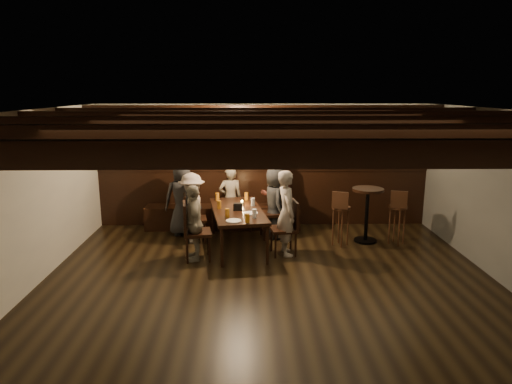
{
  "coord_description": "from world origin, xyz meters",
  "views": [
    {
      "loc": [
        -0.31,
        -5.42,
        2.66
      ],
      "look_at": [
        -0.19,
        1.3,
        1.15
      ],
      "focal_mm": 32.0,
      "sensor_mm": 36.0,
      "label": 1
    }
  ],
  "objects_px": {
    "chair_right_far": "(284,238)",
    "person_right_near": "(275,203)",
    "person_bench_right": "(278,195)",
    "bar_stool_right": "(397,224)",
    "person_bench_left": "(183,198)",
    "chair_right_near": "(273,222)",
    "person_right_far": "(287,213)",
    "dining_table": "(237,213)",
    "person_bench_centre": "(230,199)",
    "bar_stool_left": "(340,225)",
    "person_left_far": "(194,223)",
    "person_left_near": "(192,208)",
    "chair_left_near": "(194,227)",
    "chair_left_far": "(197,242)",
    "high_top_table": "(367,207)"
  },
  "relations": [
    {
      "from": "person_bench_right",
      "to": "bar_stool_right",
      "type": "xyz_separation_m",
      "value": [
        2.03,
        -0.91,
        -0.32
      ]
    },
    {
      "from": "person_right_near",
      "to": "person_right_far",
      "type": "height_order",
      "value": "person_right_far"
    },
    {
      "from": "person_bench_left",
      "to": "bar_stool_right",
      "type": "xyz_separation_m",
      "value": [
        3.81,
        -0.64,
        -0.33
      ]
    },
    {
      "from": "person_left_near",
      "to": "dining_table",
      "type": "bearing_deg",
      "value": 59.04
    },
    {
      "from": "chair_right_near",
      "to": "person_bench_centre",
      "type": "xyz_separation_m",
      "value": [
        -0.8,
        0.49,
        0.32
      ]
    },
    {
      "from": "chair_left_far",
      "to": "person_bench_centre",
      "type": "relative_size",
      "value": 0.76
    },
    {
      "from": "chair_right_far",
      "to": "high_top_table",
      "type": "xyz_separation_m",
      "value": [
        1.51,
        0.61,
        0.36
      ]
    },
    {
      "from": "chair_left_near",
      "to": "chair_right_far",
      "type": "bearing_deg",
      "value": 57.95
    },
    {
      "from": "person_bench_centre",
      "to": "person_bench_right",
      "type": "distance_m",
      "value": 0.92
    },
    {
      "from": "person_right_far",
      "to": "bar_stool_right",
      "type": "relative_size",
      "value": 1.42
    },
    {
      "from": "person_bench_centre",
      "to": "person_right_near",
      "type": "distance_m",
      "value": 0.96
    },
    {
      "from": "chair_right_near",
      "to": "person_right_far",
      "type": "relative_size",
      "value": 0.68
    },
    {
      "from": "dining_table",
      "to": "person_right_near",
      "type": "relative_size",
      "value": 1.46
    },
    {
      "from": "person_bench_left",
      "to": "person_right_far",
      "type": "relative_size",
      "value": 1.0
    },
    {
      "from": "person_left_far",
      "to": "person_left_near",
      "type": "bearing_deg",
      "value": -180.0
    },
    {
      "from": "chair_left_near",
      "to": "bar_stool_left",
      "type": "bearing_deg",
      "value": 75.39
    },
    {
      "from": "dining_table",
      "to": "bar_stool_right",
      "type": "relative_size",
      "value": 1.93
    },
    {
      "from": "person_bench_centre",
      "to": "dining_table",
      "type": "bearing_deg",
      "value": 90.0
    },
    {
      "from": "chair_right_far",
      "to": "dining_table",
      "type": "bearing_deg",
      "value": 57.96
    },
    {
      "from": "chair_right_far",
      "to": "person_right_near",
      "type": "bearing_deg",
      "value": -1.97
    },
    {
      "from": "chair_left_far",
      "to": "bar_stool_left",
      "type": "bearing_deg",
      "value": 95.75
    },
    {
      "from": "chair_right_far",
      "to": "bar_stool_right",
      "type": "height_order",
      "value": "bar_stool_right"
    },
    {
      "from": "person_bench_left",
      "to": "person_left_far",
      "type": "relative_size",
      "value": 1.15
    },
    {
      "from": "person_right_near",
      "to": "high_top_table",
      "type": "height_order",
      "value": "person_right_near"
    },
    {
      "from": "bar_stool_left",
      "to": "bar_stool_right",
      "type": "xyz_separation_m",
      "value": [
        1.0,
        0.05,
        0.0
      ]
    },
    {
      "from": "chair_right_near",
      "to": "person_bench_right",
      "type": "relative_size",
      "value": 0.69
    },
    {
      "from": "person_left_near",
      "to": "person_right_far",
      "type": "bearing_deg",
      "value": 59.04
    },
    {
      "from": "person_bench_centre",
      "to": "person_bench_right",
      "type": "bearing_deg",
      "value": 170.54
    },
    {
      "from": "dining_table",
      "to": "person_bench_centre",
      "type": "distance_m",
      "value": 1.05
    },
    {
      "from": "person_bench_centre",
      "to": "high_top_table",
      "type": "relative_size",
      "value": 1.26
    },
    {
      "from": "person_left_far",
      "to": "dining_table",
      "type": "bearing_deg",
      "value": 120.96
    },
    {
      "from": "chair_left_far",
      "to": "chair_left_near",
      "type": "bearing_deg",
      "value": 179.91
    },
    {
      "from": "chair_right_far",
      "to": "person_right_far",
      "type": "xyz_separation_m",
      "value": [
        0.03,
        0.0,
        0.43
      ]
    },
    {
      "from": "dining_table",
      "to": "chair_left_near",
      "type": "bearing_deg",
      "value": 147.93
    },
    {
      "from": "bar_stool_right",
      "to": "chair_left_far",
      "type": "bearing_deg",
      "value": -152.0
    },
    {
      "from": "bar_stool_right",
      "to": "dining_table",
      "type": "bearing_deg",
      "value": -160.65
    },
    {
      "from": "person_bench_left",
      "to": "bar_stool_right",
      "type": "bearing_deg",
      "value": 161.89
    },
    {
      "from": "dining_table",
      "to": "person_left_near",
      "type": "relative_size",
      "value": 1.53
    },
    {
      "from": "person_left_near",
      "to": "bar_stool_left",
      "type": "relative_size",
      "value": 1.26
    },
    {
      "from": "chair_right_near",
      "to": "person_right_near",
      "type": "height_order",
      "value": "person_right_near"
    },
    {
      "from": "bar_stool_left",
      "to": "chair_left_far",
      "type": "bearing_deg",
      "value": -144.05
    },
    {
      "from": "person_bench_centre",
      "to": "chair_left_near",
      "type": "bearing_deg",
      "value": 39.87
    },
    {
      "from": "dining_table",
      "to": "bar_stool_right",
      "type": "height_order",
      "value": "bar_stool_right"
    },
    {
      "from": "person_right_far",
      "to": "bar_stool_left",
      "type": "relative_size",
      "value": 1.42
    },
    {
      "from": "person_bench_left",
      "to": "person_bench_centre",
      "type": "xyz_separation_m",
      "value": [
        0.87,
        0.28,
        -0.08
      ]
    },
    {
      "from": "chair_left_far",
      "to": "person_bench_left",
      "type": "height_order",
      "value": "person_bench_left"
    },
    {
      "from": "chair_left_near",
      "to": "person_right_far",
      "type": "bearing_deg",
      "value": 58.49
    },
    {
      "from": "dining_table",
      "to": "bar_stool_left",
      "type": "relative_size",
      "value": 1.93
    },
    {
      "from": "chair_left_far",
      "to": "person_bench_centre",
      "type": "bearing_deg",
      "value": 154.37
    },
    {
      "from": "chair_right_far",
      "to": "person_left_near",
      "type": "relative_size",
      "value": 0.72
    }
  ]
}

